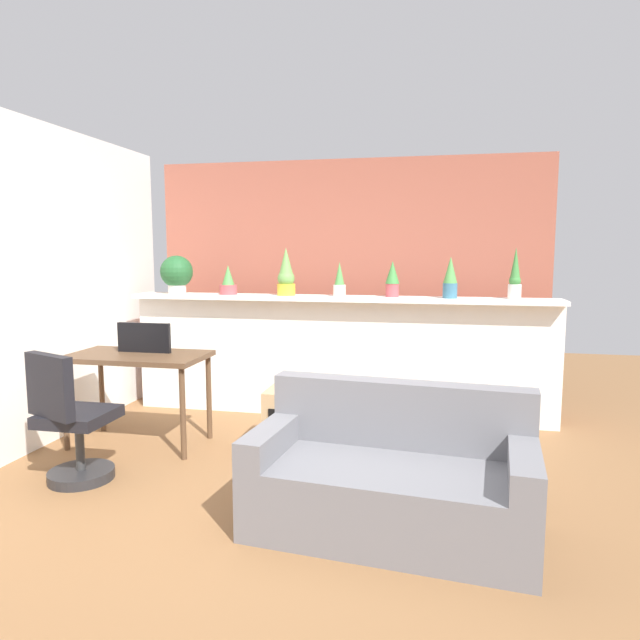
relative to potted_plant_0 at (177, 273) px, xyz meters
The scene contains 17 objects.
ground_plane 2.89m from the potted_plant_0, 50.76° to the right, with size 12.00×12.00×0.00m, color brown.
divider_wall 1.80m from the potted_plant_0, ahead, with size 4.00×0.16×1.12m, color white.
plant_shelf 1.63m from the potted_plant_0, ahead, with size 4.00×0.35×0.04m, color white.
brick_wall_behind 1.73m from the potted_plant_0, 21.22° to the left, with size 4.00×0.10×2.50m, color #9E5442.
side_wall_left 1.70m from the potted_plant_0, 112.08° to the right, with size 0.12×4.40×2.60m, color white.
potted_plant_0 is the anchor object (origin of this frame).
potted_plant_1 0.55m from the potted_plant_0, ahead, with size 0.17×0.17×0.28m.
potted_plant_2 1.12m from the potted_plant_0, ahead, with size 0.17×0.17×0.45m.
potted_plant_3 1.63m from the potted_plant_0, ahead, with size 0.12×0.12×0.32m.
potted_plant_4 2.12m from the potted_plant_0, ahead, with size 0.13×0.13×0.33m.
potted_plant_5 2.64m from the potted_plant_0, ahead, with size 0.13×0.13×0.37m.
potted_plant_6 3.19m from the potted_plant_0, ahead, with size 0.11×0.11×0.45m.
desk 1.30m from the potted_plant_0, 81.45° to the right, with size 1.10×0.60×0.75m.
tv_monitor 1.13m from the potted_plant_0, 79.66° to the right, with size 0.46×0.04×0.24m, color black.
office_chair 2.12m from the potted_plant_0, 86.64° to the right, with size 0.51×0.51×0.91m.
side_cube_shelf 2.06m from the potted_plant_0, 34.70° to the right, with size 0.40×0.41×0.50m.
couch 3.28m from the potted_plant_0, 42.37° to the right, with size 1.63×0.92×0.80m.
Camera 1 is at (0.89, -3.17, 1.57)m, focal length 31.44 mm.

